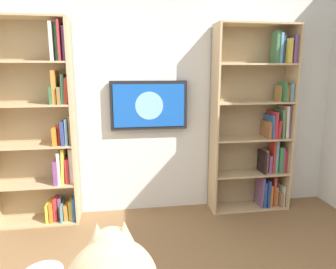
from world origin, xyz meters
TOP-DOWN VIEW (x-y plane):
  - wall_back at (0.00, -2.23)m, footprint 4.52×0.06m
  - bookshelf_left at (-1.30, -2.06)m, footprint 0.91×0.28m
  - bookshelf_right at (1.08, -2.06)m, footprint 0.86×0.28m
  - wall_mounted_tv at (-0.03, -2.15)m, footprint 0.84×0.07m

SIDE VIEW (x-z plane):
  - bookshelf_left at x=-1.30m, z-range -0.06..2.02m
  - bookshelf_right at x=1.08m, z-range -0.05..2.05m
  - wall_mounted_tv at x=-0.03m, z-range 0.96..1.49m
  - wall_back at x=0.00m, z-range 0.00..2.70m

